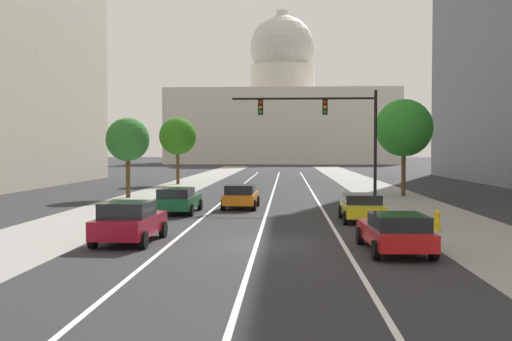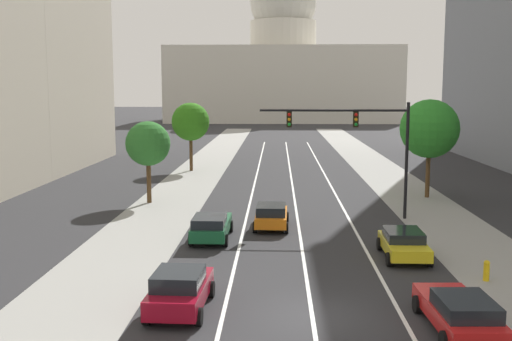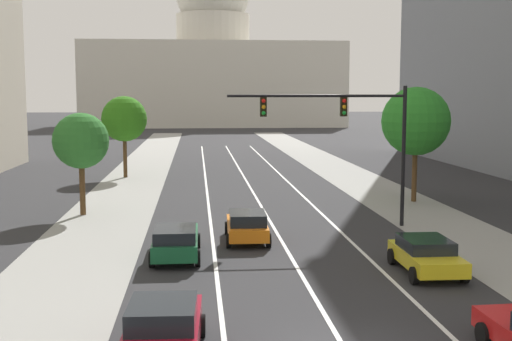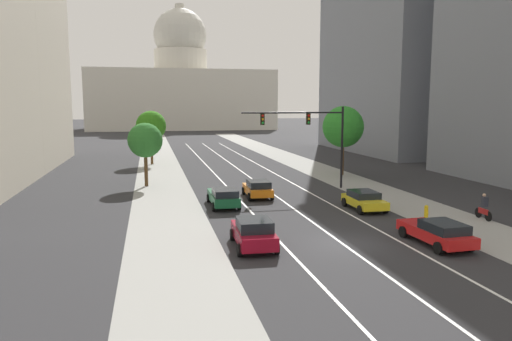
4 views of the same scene
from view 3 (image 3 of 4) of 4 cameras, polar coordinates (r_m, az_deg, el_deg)
ground_plane at (r=56.54m, az=-1.25°, el=-0.24°), size 400.00×400.00×0.00m
sidewalk_left at (r=51.69m, az=-10.76°, el=-1.00°), size 5.01×130.00×0.01m
sidewalk_right at (r=53.02m, az=8.77°, el=-0.77°), size 5.01×130.00×0.01m
lane_stripe_left at (r=41.56m, az=-4.21°, el=-2.75°), size 0.16×90.00×0.01m
lane_stripe_center at (r=41.74m, az=0.19°, el=-2.69°), size 0.16×90.00×0.01m
lane_stripe_right at (r=42.16m, az=4.53°, el=-2.62°), size 0.16×90.00×0.01m
capitol_building at (r=145.75m, az=-3.76°, el=8.72°), size 54.92×26.84×37.82m
car_green at (r=27.44m, az=-7.03°, el=-6.09°), size 2.05×4.80×1.44m
car_orange at (r=30.30m, az=-0.79°, el=-4.83°), size 2.08×4.11×1.44m
car_yellow at (r=25.90m, az=14.67°, el=-7.12°), size 2.12×4.11×1.33m
car_crimson at (r=17.39m, az=-8.10°, el=-13.54°), size 2.20×4.29×1.57m
traffic_signal_mast at (r=33.42m, az=8.21°, el=3.93°), size 9.17×0.39×7.24m
street_tree_far_right at (r=42.36m, az=13.82°, el=4.19°), size 4.32×4.32×7.28m
street_tree_mid_left at (r=54.34m, az=-11.46°, el=4.43°), size 3.71×3.71×6.68m
street_tree_near_left at (r=37.80m, az=-15.08°, el=2.49°), size 3.14×3.14×5.79m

